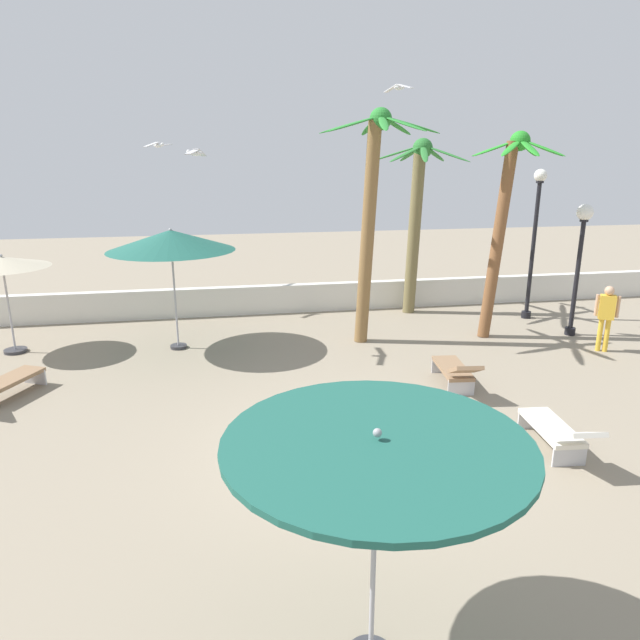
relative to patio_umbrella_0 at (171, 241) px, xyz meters
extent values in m
plane|color=gray|center=(3.17, -6.02, -2.76)|extent=(56.00, 56.00, 0.00)
cube|color=silver|center=(3.17, 2.98, -2.32)|extent=(25.20, 0.30, 0.88)
cylinder|color=#333338|center=(0.00, 0.00, -2.72)|extent=(0.42, 0.42, 0.08)
cylinder|color=#A5A5AD|center=(0.00, 0.00, -1.48)|extent=(0.05, 0.05, 2.57)
cone|color=#1E594C|center=(0.00, 0.00, 0.01)|extent=(3.11, 3.11, 0.50)
sphere|color=#99999E|center=(0.00, 0.00, 0.26)|extent=(0.08, 0.08, 0.08)
cylinder|color=#333338|center=(-4.01, 0.40, -2.72)|extent=(0.54, 0.54, 0.08)
cylinder|color=#A5A5AD|center=(-4.01, 0.40, -1.65)|extent=(0.05, 0.05, 2.21)
cone|color=#B7AD93|center=(-4.01, 0.40, -0.47)|extent=(2.19, 2.19, 0.26)
sphere|color=#99999E|center=(-4.01, 0.40, -0.32)|extent=(0.08, 0.08, 0.08)
cylinder|color=#A5A5AD|center=(2.38, -10.00, -1.57)|extent=(0.05, 0.05, 2.38)
cylinder|color=#1E594C|center=(2.38, -10.00, -0.40)|extent=(2.72, 2.72, 0.06)
sphere|color=#99999E|center=(2.38, -10.00, -0.30)|extent=(0.08, 0.08, 0.08)
cylinder|color=brown|center=(4.87, -0.28, 0.04)|extent=(0.60, 0.34, 5.61)
sphere|color=#29802F|center=(5.12, -0.28, 2.84)|extent=(0.54, 0.54, 0.54)
ellipsoid|color=#29802F|center=(5.88, -0.32, 2.71)|extent=(1.50, 0.28, 0.45)
ellipsoid|color=#29802F|center=(5.69, 0.24, 2.71)|extent=(1.23, 1.15, 0.45)
ellipsoid|color=#29802F|center=(5.09, 0.48, 2.71)|extent=(0.27, 1.50, 0.45)
ellipsoid|color=#29802F|center=(4.39, -0.07, 2.71)|extent=(1.48, 0.61, 0.45)
ellipsoid|color=#29802F|center=(4.39, -0.50, 2.71)|extent=(1.48, 0.62, 0.45)
ellipsoid|color=#29802F|center=(4.97, -1.03, 2.71)|extent=(0.49, 1.50, 0.45)
ellipsoid|color=#29802F|center=(5.47, -0.96, 2.71)|extent=(0.86, 1.41, 0.45)
cylinder|color=brown|center=(8.32, -0.48, -0.21)|extent=(0.68, 0.31, 5.11)
sphere|color=#268E27|center=(8.69, -0.48, 2.34)|extent=(0.50, 0.50, 0.50)
ellipsoid|color=#268E27|center=(9.30, -0.52, 2.17)|extent=(1.18, 0.28, 0.46)
ellipsoid|color=#268E27|center=(9.16, -0.10, 2.17)|extent=(1.03, 0.89, 0.46)
ellipsoid|color=#268E27|center=(8.77, 0.12, 2.17)|extent=(0.36, 1.18, 0.46)
ellipsoid|color=#268E27|center=(8.21, -0.12, 2.17)|extent=(1.05, 0.87, 0.46)
ellipsoid|color=#268E27|center=(8.09, -0.42, 2.17)|extent=(1.18, 0.32, 0.46)
ellipsoid|color=#268E27|center=(8.24, -0.90, 2.17)|extent=(1.00, 0.94, 0.46)
ellipsoid|color=#268E27|center=(8.62, -1.09, 2.17)|extent=(0.34, 1.18, 0.46)
ellipsoid|color=#268E27|center=(9.04, -0.98, 2.17)|extent=(0.83, 1.07, 0.46)
cylinder|color=brown|center=(7.01, 2.30, -0.28)|extent=(0.51, 0.37, 4.96)
sphere|color=#296F2D|center=(7.16, 2.30, 2.19)|extent=(0.59, 0.59, 0.59)
ellipsoid|color=#296F2D|center=(7.94, 2.37, 2.04)|extent=(1.52, 0.34, 0.51)
ellipsoid|color=#296F2D|center=(7.72, 2.84, 2.04)|extent=(1.23, 1.19, 0.51)
ellipsoid|color=#296F2D|center=(7.07, 3.07, 2.04)|extent=(0.37, 1.52, 0.51)
ellipsoid|color=#296F2D|center=(6.43, 2.57, 2.04)|extent=(1.48, 0.72, 0.51)
ellipsoid|color=#296F2D|center=(6.52, 1.86, 2.04)|extent=(1.36, 1.02, 0.51)
ellipsoid|color=#296F2D|center=(6.94, 1.55, 2.04)|extent=(0.62, 1.50, 0.51)
ellipsoid|color=#296F2D|center=(7.67, 1.71, 2.04)|extent=(1.13, 1.27, 0.51)
cylinder|color=black|center=(10.55, -0.76, -2.66)|extent=(0.28, 0.28, 0.20)
cylinder|color=black|center=(10.55, -0.76, -1.20)|extent=(0.12, 0.12, 3.12)
cylinder|color=black|center=(10.55, -0.76, 0.36)|extent=(0.22, 0.22, 0.06)
sphere|color=white|center=(10.55, -0.76, 0.57)|extent=(0.42, 0.42, 0.42)
cylinder|color=black|center=(10.25, 1.02, -2.66)|extent=(0.28, 0.28, 0.20)
cylinder|color=black|center=(10.25, 1.02, -0.75)|extent=(0.12, 0.12, 4.02)
cylinder|color=black|center=(10.25, 1.02, 1.26)|extent=(0.22, 0.22, 0.06)
sphere|color=white|center=(10.25, 1.02, 1.45)|extent=(0.36, 0.36, 0.36)
cube|color=#B7B7BC|center=(-2.91, -1.89, -2.58)|extent=(0.51, 0.28, 0.35)
cube|color=#8C6B4C|center=(-3.19, -2.48, -2.41)|extent=(1.10, 1.50, 0.08)
cube|color=#B7B7BC|center=(6.55, -5.74, -2.58)|extent=(0.55, 0.09, 0.35)
cube|color=#B7B7BC|center=(6.43, -7.04, -2.58)|extent=(0.55, 0.09, 0.35)
cube|color=silver|center=(6.49, -6.39, -2.41)|extent=(0.68, 1.44, 0.08)
cube|color=silver|center=(6.41, -7.24, -2.12)|extent=(0.60, 0.66, 0.37)
cube|color=#B7B7BC|center=(6.03, -2.84, -2.58)|extent=(0.55, 0.10, 0.35)
cube|color=#B7B7BC|center=(5.89, -4.13, -2.58)|extent=(0.55, 0.10, 0.35)
cube|color=#8C6B4C|center=(5.96, -3.48, -2.41)|extent=(0.71, 1.45, 0.08)
cube|color=#8C6B4C|center=(5.86, -4.32, -2.12)|extent=(0.62, 0.68, 0.36)
cylinder|color=gold|center=(10.59, -2.19, -2.34)|extent=(0.12, 0.12, 0.85)
cylinder|color=gold|center=(10.45, -2.11, -2.34)|extent=(0.12, 0.12, 0.85)
cube|color=gold|center=(10.52, -2.15, -1.61)|extent=(0.43, 0.39, 0.60)
sphere|color=tan|center=(10.52, -2.15, -1.20)|extent=(0.23, 0.23, 0.23)
cylinder|color=tan|center=(10.73, -2.27, -1.58)|extent=(0.08, 0.08, 0.54)
cylinder|color=tan|center=(10.32, -2.02, -1.58)|extent=(0.08, 0.08, 0.54)
ellipsoid|color=white|center=(-0.47, 3.85, 2.27)|extent=(0.33, 0.29, 0.12)
sphere|color=white|center=(-0.33, 3.74, 2.30)|extent=(0.10, 0.10, 0.10)
cube|color=silver|center=(-0.30, 4.07, 2.29)|extent=(0.45, 0.53, 0.07)
cube|color=silver|center=(-0.64, 3.62, 2.29)|extent=(0.44, 0.52, 0.16)
ellipsoid|color=white|center=(0.73, -0.37, 2.04)|extent=(0.34, 0.20, 0.12)
sphere|color=white|center=(0.56, -0.33, 2.07)|extent=(0.10, 0.10, 0.10)
cube|color=silver|center=(0.64, -0.68, 2.06)|extent=(0.30, 0.66, 0.11)
cube|color=silver|center=(0.81, -0.06, 2.06)|extent=(0.30, 0.65, 0.18)
ellipsoid|color=white|center=(6.70, 3.40, 3.94)|extent=(0.34, 0.21, 0.12)
sphere|color=white|center=(6.86, 3.45, 3.97)|extent=(0.10, 0.10, 0.10)
cube|color=silver|center=(6.60, 3.72, 3.96)|extent=(0.34, 0.68, 0.19)
cube|color=silver|center=(6.81, 3.07, 3.96)|extent=(0.34, 0.68, 0.18)
camera|label=1|loc=(1.10, -14.26, 1.99)|focal=31.99mm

